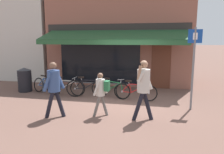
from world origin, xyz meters
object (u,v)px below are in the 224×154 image
Objects in this scene: bicycle_black at (88,88)px; bicycle_green at (112,89)px; pedestrian_adult at (143,84)px; bicycle_blue at (47,86)px; bicycle_red at (135,92)px; litter_bin at (25,79)px; parking_sign at (194,61)px; pedestrian_second_adult at (54,84)px; bicycle_silver at (65,87)px; pedestrian_child at (101,89)px.

bicycle_green is (0.97, 0.17, -0.03)m from bicycle_black.
pedestrian_adult reaches higher than bicycle_black.
bicycle_blue is 3.91m from bicycle_red.
pedestrian_adult reaches higher than litter_bin.
pedestrian_second_adult is at bearing -158.25° from parking_sign.
pedestrian_adult is (3.43, -2.14, 0.74)m from bicycle_silver.
pedestrian_adult is 1.31× the size of pedestrian_child.
bicycle_black is 0.99m from bicycle_green.
bicycle_green is 0.92× the size of pedestrian_adult.
bicycle_black is 1.01× the size of pedestrian_second_adult.
bicycle_green is 0.95× the size of pedestrian_second_adult.
litter_bin reaches higher than bicycle_silver.
bicycle_silver is at bearing -26.75° from pedestrian_adult.
pedestrian_adult reaches higher than bicycle_red.
bicycle_black is 1.06× the size of bicycle_green.
bicycle_blue is 6.09m from parking_sign.
bicycle_green is at bearing -52.35° from pedestrian_adult.
bicycle_red is (1.97, -0.11, -0.03)m from bicycle_black.
bicycle_blue is at bearing 161.33° from bicycle_black.
parking_sign reaches higher than pedestrian_child.
parking_sign is at bearing -8.96° from litter_bin.
bicycle_silver is 1.07× the size of bicycle_green.
bicycle_blue is at bearing -35.19° from pedestrian_child.
bicycle_blue is 1.94m from bicycle_black.
litter_bin reaches higher than bicycle_black.
bicycle_green is at bearing -85.25° from pedestrian_child.
bicycle_red reaches higher than bicycle_blue.
pedestrian_second_adult is at bearing -131.03° from bicycle_red.
litter_bin reaches higher than bicycle_blue.
bicycle_red is 1.56× the size of litter_bin.
parking_sign reaches higher than pedestrian_adult.
bicycle_blue is 0.94× the size of pedestrian_adult.
pedestrian_adult reaches higher than bicycle_green.
bicycle_blue is at bearing 170.80° from parking_sign.
pedestrian_second_adult reaches higher than bicycle_green.
pedestrian_second_adult reaches higher than bicycle_blue.
pedestrian_adult is at bearing -23.85° from litter_bin.
pedestrian_child is at bearing -29.09° from litter_bin.
pedestrian_child is at bearing -161.83° from pedestrian_second_adult.
bicycle_green reaches higher than bicycle_silver.
pedestrian_child is 0.50× the size of parking_sign.
bicycle_blue is 0.96× the size of bicycle_silver.
litter_bin is at bearing 170.14° from bicycle_silver.
bicycle_silver is at bearing 179.53° from bicycle_red.
pedestrian_adult is at bearing -171.60° from pedestrian_second_adult.
parking_sign is at bearing -11.03° from bicycle_silver.
bicycle_silver is 1.01× the size of bicycle_black.
bicycle_green is at bearing -113.40° from pedestrian_second_adult.
pedestrian_second_adult reaches higher than bicycle_red.
parking_sign is at bearing 0.76° from bicycle_green.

